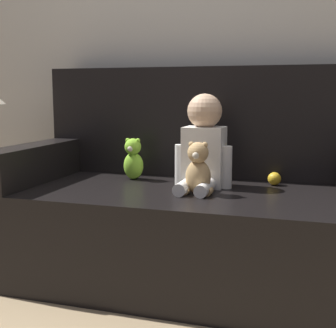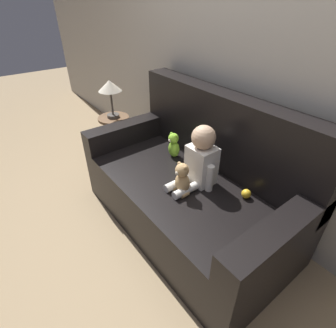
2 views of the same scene
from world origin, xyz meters
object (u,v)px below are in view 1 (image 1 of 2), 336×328
(teddy_bear_brown, at_px, (198,170))
(toy_ball, at_px, (274,179))
(person_baby, at_px, (203,147))
(plush_toy_side, at_px, (133,159))
(couch, at_px, (188,206))

(teddy_bear_brown, xyz_separation_m, toy_ball, (0.31, 0.31, -0.08))
(teddy_bear_brown, distance_m, toy_ball, 0.44)
(person_baby, xyz_separation_m, plush_toy_side, (-0.39, 0.08, -0.09))
(couch, relative_size, toy_ball, 26.48)
(person_baby, bearing_deg, plush_toy_side, 168.94)
(couch, bearing_deg, plush_toy_side, 168.92)
(person_baby, bearing_deg, teddy_bear_brown, -84.67)
(toy_ball, bearing_deg, couch, -163.62)
(teddy_bear_brown, height_order, plush_toy_side, teddy_bear_brown)
(couch, relative_size, person_baby, 3.84)
(teddy_bear_brown, relative_size, plush_toy_side, 1.09)
(plush_toy_side, height_order, toy_ball, plush_toy_side)
(couch, xyz_separation_m, teddy_bear_brown, (0.10, -0.19, 0.22))
(couch, bearing_deg, person_baby, -10.96)
(teddy_bear_brown, bearing_deg, plush_toy_side, 148.54)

